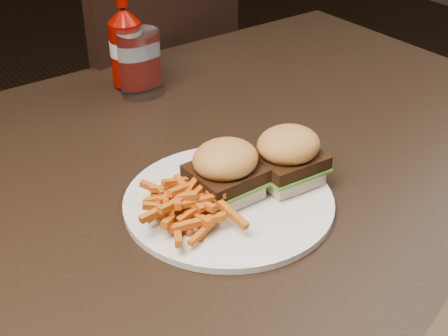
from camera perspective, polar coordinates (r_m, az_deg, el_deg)
dining_table at (r=0.89m, az=-1.86°, el=-0.47°), size 1.20×0.80×0.04m
chair_far at (r=1.60m, az=-9.55°, el=2.42°), size 0.54×0.54×0.04m
plate at (r=0.79m, az=0.43°, el=-3.07°), size 0.27×0.27×0.01m
sandwich_half_a at (r=0.79m, az=0.12°, el=-1.91°), size 0.08×0.07×0.02m
sandwich_half_b at (r=0.82m, az=5.76°, el=-0.52°), size 0.08×0.08×0.02m
fries_pile at (r=0.75m, az=-3.09°, el=-2.97°), size 0.11×0.11×0.04m
ketchup_bottle at (r=1.10m, az=-8.88°, el=10.30°), size 0.07×0.07×0.11m
tumbler at (r=1.07m, az=-7.71°, el=9.45°), size 0.07×0.07×0.11m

